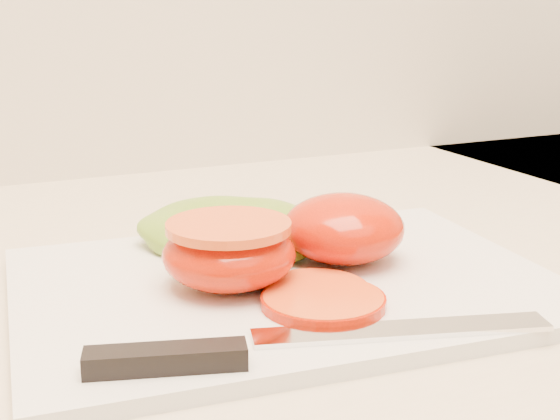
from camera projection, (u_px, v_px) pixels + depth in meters
name	position (u px, v px, depth m)	size (l,w,h in m)	color
cutting_board	(286.00, 285.00, 0.52)	(0.35, 0.25, 0.01)	silver
tomato_half_dome	(343.00, 228.00, 0.55)	(0.09, 0.09, 0.05)	red
tomato_half_cut	(229.00, 251.00, 0.50)	(0.09, 0.09, 0.04)	red
tomato_slice_0	(323.00, 301.00, 0.47)	(0.07, 0.07, 0.01)	#E25721
tomato_slice_1	(316.00, 290.00, 0.49)	(0.06, 0.06, 0.01)	#E25721
lettuce_leaf_0	(234.00, 230.00, 0.58)	(0.15, 0.10, 0.03)	#76A92C
knife	(265.00, 347.00, 0.41)	(0.26, 0.07, 0.01)	silver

